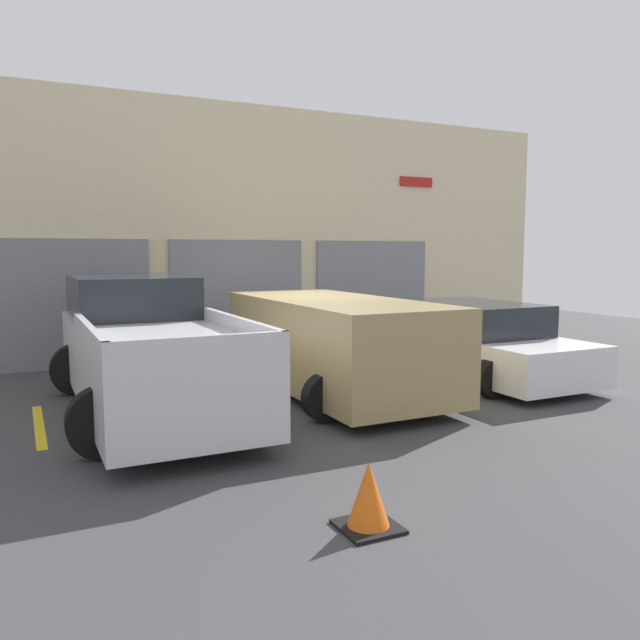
% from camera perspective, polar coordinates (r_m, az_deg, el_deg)
% --- Properties ---
extents(ground_plane, '(28.00, 28.00, 0.00)m').
position_cam_1_polar(ground_plane, '(10.73, -1.29, -5.56)').
color(ground_plane, '#3D3D3F').
extents(shophouse_building, '(15.44, 0.68, 5.24)m').
position_cam_1_polar(shophouse_building, '(13.56, -7.20, 7.82)').
color(shophouse_building, beige).
rests_on(shophouse_building, ground).
extents(pickup_truck, '(2.40, 5.38, 1.83)m').
position_cam_1_polar(pickup_truck, '(9.01, -15.64, -2.50)').
color(pickup_truck, silver).
rests_on(pickup_truck, ground).
extents(sedan_white, '(2.18, 4.28, 1.31)m').
position_cam_1_polar(sedan_white, '(11.26, 14.05, -2.02)').
color(sedan_white, white).
rests_on(sedan_white, ground).
extents(sedan_side, '(2.32, 4.59, 1.48)m').
position_cam_1_polar(sedan_side, '(9.66, 1.28, -2.03)').
color(sedan_side, '#9E8956').
rests_on(sedan_side, ground).
extents(parking_stripe_far_left, '(0.12, 2.20, 0.01)m').
position_cam_1_polar(parking_stripe_far_left, '(8.78, -24.29, -8.78)').
color(parking_stripe_far_left, gold).
rests_on(parking_stripe_far_left, ground).
extents(parking_stripe_left, '(0.12, 2.20, 0.01)m').
position_cam_1_polar(parking_stripe_left, '(9.26, -6.53, -7.48)').
color(parking_stripe_left, gold).
rests_on(parking_stripe_left, ground).
extents(parking_stripe_centre, '(0.12, 2.20, 0.01)m').
position_cam_1_polar(parking_stripe_centre, '(10.50, 8.15, -5.85)').
color(parking_stripe_centre, gold).
rests_on(parking_stripe_centre, ground).
extents(parking_stripe_right, '(0.12, 2.20, 0.01)m').
position_cam_1_polar(parking_stripe_right, '(12.27, 19.11, -4.38)').
color(parking_stripe_right, gold).
rests_on(parking_stripe_right, ground).
extents(traffic_cone, '(0.47, 0.47, 0.55)m').
position_cam_1_polar(traffic_cone, '(5.16, 4.45, -15.91)').
color(traffic_cone, black).
rests_on(traffic_cone, ground).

